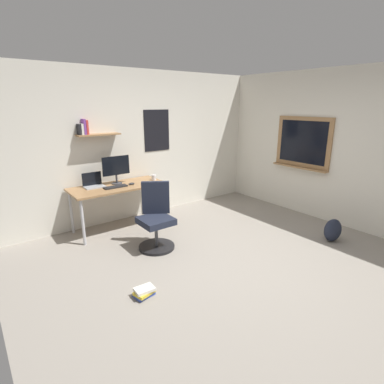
# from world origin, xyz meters

# --- Properties ---
(ground_plane) EXTENTS (5.20, 5.20, 0.00)m
(ground_plane) POSITION_xyz_m (0.00, 0.00, 0.00)
(ground_plane) COLOR gray
(ground_plane) RESTS_ON ground
(wall_back) EXTENTS (5.00, 0.30, 2.60)m
(wall_back) POSITION_xyz_m (-0.00, 2.45, 1.30)
(wall_back) COLOR silver
(wall_back) RESTS_ON ground
(wall_right) EXTENTS (0.22, 5.00, 2.60)m
(wall_right) POSITION_xyz_m (2.45, 0.03, 1.30)
(wall_right) COLOR silver
(wall_right) RESTS_ON ground
(desk) EXTENTS (1.51, 0.68, 0.74)m
(desk) POSITION_xyz_m (-0.69, 2.03, 0.67)
(desk) COLOR #997047
(desk) RESTS_ON ground
(office_chair) EXTENTS (0.56, 0.57, 0.95)m
(office_chair) POSITION_xyz_m (-0.56, 1.07, 0.41)
(office_chair) COLOR black
(office_chair) RESTS_ON ground
(laptop) EXTENTS (0.31, 0.21, 0.23)m
(laptop) POSITION_xyz_m (-1.03, 2.19, 0.80)
(laptop) COLOR #ADAFB5
(laptop) RESTS_ON desk
(monitor_primary) EXTENTS (0.46, 0.17, 0.46)m
(monitor_primary) POSITION_xyz_m (-0.66, 2.14, 1.01)
(monitor_primary) COLOR #38383D
(monitor_primary) RESTS_ON desk
(keyboard) EXTENTS (0.37, 0.13, 0.02)m
(keyboard) POSITION_xyz_m (-0.77, 1.95, 0.75)
(keyboard) COLOR black
(keyboard) RESTS_ON desk
(computer_mouse) EXTENTS (0.10, 0.06, 0.03)m
(computer_mouse) POSITION_xyz_m (-0.49, 1.95, 0.76)
(computer_mouse) COLOR #262628
(computer_mouse) RESTS_ON desk
(coffee_mug) EXTENTS (0.08, 0.08, 0.09)m
(coffee_mug) POSITION_xyz_m (-0.04, 2.00, 0.79)
(coffee_mug) COLOR silver
(coffee_mug) RESTS_ON desk
(backpack) EXTENTS (0.32, 0.22, 0.35)m
(backpack) POSITION_xyz_m (1.68, -0.39, 0.17)
(backpack) COLOR #1E2333
(backpack) RESTS_ON ground
(book_stack_on_floor) EXTENTS (0.24, 0.20, 0.10)m
(book_stack_on_floor) POSITION_xyz_m (-1.29, 0.11, 0.05)
(book_stack_on_floor) COLOR #3851B2
(book_stack_on_floor) RESTS_ON ground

